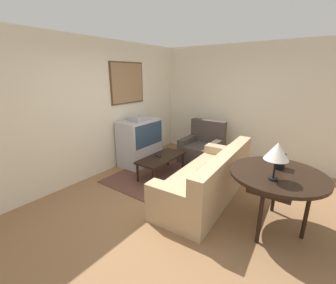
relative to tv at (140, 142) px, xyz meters
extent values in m
plane|color=#8E6642|center=(-0.89, -1.77, -0.53)|extent=(12.00, 12.00, 0.00)
cube|color=beige|center=(-0.89, 0.36, 0.82)|extent=(12.00, 0.06, 2.70)
cube|color=#4C381E|center=(0.00, 0.32, 1.31)|extent=(0.96, 0.03, 0.89)
cube|color=#93704C|center=(0.00, 0.30, 1.31)|extent=(0.91, 0.01, 0.84)
cube|color=beige|center=(1.74, -1.77, 0.82)|extent=(0.06, 12.00, 2.70)
cube|color=brown|center=(-0.20, -0.86, -0.52)|extent=(2.06, 1.77, 0.01)
cube|color=#B7B7BC|center=(0.00, 0.00, -0.30)|extent=(0.96, 0.58, 0.46)
cube|color=#B7B7BC|center=(0.00, 0.00, 0.22)|extent=(0.96, 0.58, 0.57)
cube|color=#2D425B|center=(0.00, -0.29, 0.22)|extent=(0.87, 0.01, 0.50)
cube|color=#9E9EA3|center=(0.00, 0.00, 0.55)|extent=(0.43, 0.32, 0.09)
cube|color=tan|center=(-0.42, -1.90, -0.31)|extent=(2.32, 1.00, 0.43)
cube|color=tan|center=(-0.40, -2.23, 0.11)|extent=(2.28, 0.35, 0.41)
cube|color=tan|center=(0.59, -1.85, -0.23)|extent=(0.29, 0.88, 0.59)
cube|color=tan|center=(-1.44, -1.96, -0.23)|extent=(0.29, 0.88, 0.59)
cube|color=#877154|center=(0.10, -2.07, 0.07)|extent=(0.37, 0.14, 0.34)
cube|color=#877154|center=(-0.92, -2.13, 0.07)|extent=(0.37, 0.14, 0.34)
cube|color=#473D38|center=(0.97, -1.09, -0.32)|extent=(0.87, 0.89, 0.41)
cube|color=#473D38|center=(1.30, -1.08, 0.15)|extent=(0.20, 0.88, 0.54)
cube|color=#473D38|center=(0.96, -0.73, -0.25)|extent=(0.85, 0.18, 0.55)
cube|color=#473D38|center=(0.98, -1.44, -0.25)|extent=(0.85, 0.18, 0.55)
cube|color=black|center=(-0.24, -0.81, -0.13)|extent=(1.10, 0.50, 0.04)
cylinder|color=black|center=(-0.74, -1.01, -0.34)|extent=(0.04, 0.04, 0.38)
cylinder|color=black|center=(0.26, -1.01, -0.34)|extent=(0.04, 0.04, 0.38)
cylinder|color=black|center=(-0.74, -0.61, -0.34)|extent=(0.04, 0.04, 0.38)
cylinder|color=black|center=(0.26, -0.61, -0.34)|extent=(0.04, 0.04, 0.38)
cylinder|color=black|center=(-0.65, -3.02, 0.26)|extent=(1.20, 1.20, 0.04)
cube|color=black|center=(-0.65, -3.02, 0.20)|extent=(1.02, 0.48, 0.08)
cylinder|color=black|center=(-1.07, -2.96, -0.14)|extent=(0.05, 0.05, 0.77)
cylinder|color=black|center=(-0.23, -2.96, -0.14)|extent=(0.05, 0.05, 0.77)
cylinder|color=black|center=(-0.65, -3.41, -0.14)|extent=(0.05, 0.05, 0.77)
cylinder|color=black|center=(-0.90, -3.01, 0.30)|extent=(0.11, 0.11, 0.02)
cylinder|color=black|center=(-0.90, -3.01, 0.51)|extent=(0.02, 0.02, 0.40)
cone|color=white|center=(-0.90, -3.01, 0.65)|extent=(0.28, 0.28, 0.21)
cube|color=black|center=(-0.47, -3.01, 0.38)|extent=(0.18, 0.09, 0.19)
cylinder|color=white|center=(-0.47, -3.06, 0.42)|extent=(0.10, 0.01, 0.10)
cube|color=black|center=(-0.27, -0.73, -0.10)|extent=(0.08, 0.17, 0.02)
camera|label=1|loc=(-3.63, -3.43, 1.52)|focal=24.00mm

